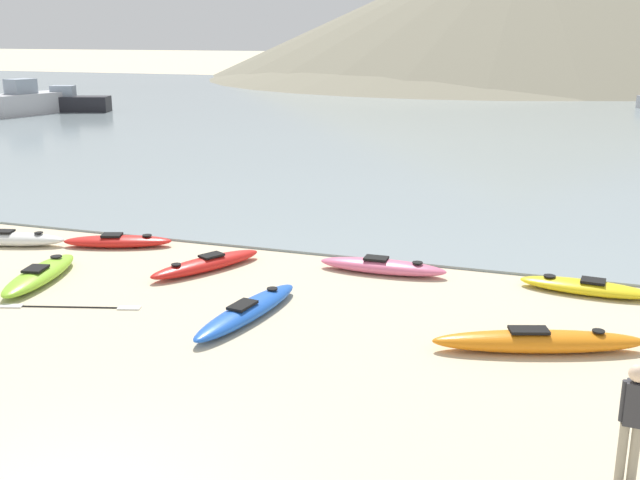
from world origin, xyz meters
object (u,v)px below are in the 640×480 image
object	(u,v)px
kayak_on_sand_2	(9,239)
kayak_on_sand_7	(539,341)
kayak_on_sand_3	(586,287)
person_near_foreground	(633,416)
kayak_on_sand_4	(247,311)
moored_boat_0	(71,103)
kayak_on_sand_5	(40,275)
kayak_on_sand_8	(118,241)
kayak_on_sand_1	(382,266)
kayak_on_sand_0	(207,264)
moored_boat_1	(29,102)
loose_paddle	(70,307)

from	to	relation	value
kayak_on_sand_2	kayak_on_sand_7	xyz separation A→B (m)	(13.02, -2.39, 0.01)
kayak_on_sand_3	person_near_foreground	world-z (taller)	person_near_foreground
kayak_on_sand_4	moored_boat_0	size ratio (longest dim) A/B	0.64
kayak_on_sand_5	kayak_on_sand_8	world-z (taller)	kayak_on_sand_5
kayak_on_sand_1	kayak_on_sand_2	distance (m)	9.51
kayak_on_sand_1	kayak_on_sand_2	world-z (taller)	kayak_on_sand_2
kayak_on_sand_4	moored_boat_0	bearing A→B (deg)	131.31
kayak_on_sand_2	kayak_on_sand_5	bearing A→B (deg)	-38.62
kayak_on_sand_7	kayak_on_sand_0	bearing A→B (deg)	163.55
kayak_on_sand_0	kayak_on_sand_3	distance (m)	8.19
moored_boat_1	loose_paddle	bearing A→B (deg)	-49.31
kayak_on_sand_2	person_near_foreground	distance (m)	15.46
kayak_on_sand_0	loose_paddle	world-z (taller)	kayak_on_sand_0
kayak_on_sand_0	moored_boat_1	xyz separation A→B (m)	(-26.34, 25.97, 0.70)
kayak_on_sand_1	kayak_on_sand_2	bearing A→B (deg)	-174.63
kayak_on_sand_0	person_near_foreground	bearing A→B (deg)	-33.98
kayak_on_sand_0	kayak_on_sand_5	xyz separation A→B (m)	(-3.02, -1.90, 0.01)
kayak_on_sand_5	kayak_on_sand_3	bearing A→B (deg)	15.39
kayak_on_sand_4	kayak_on_sand_1	bearing A→B (deg)	64.05
kayak_on_sand_0	kayak_on_sand_1	world-z (taller)	kayak_on_sand_1
moored_boat_1	kayak_on_sand_8	bearing A→B (deg)	-46.93
kayak_on_sand_4	kayak_on_sand_2	bearing A→B (deg)	161.43
kayak_on_sand_2	kayak_on_sand_4	size ratio (longest dim) A/B	0.88
kayak_on_sand_1	loose_paddle	xyz separation A→B (m)	(-5.22, -4.12, -0.14)
kayak_on_sand_2	loose_paddle	xyz separation A→B (m)	(4.25, -3.23, -0.16)
moored_boat_0	moored_boat_1	bearing A→B (deg)	-127.56
kayak_on_sand_4	loose_paddle	world-z (taller)	kayak_on_sand_4
kayak_on_sand_8	loose_paddle	world-z (taller)	kayak_on_sand_8
kayak_on_sand_5	moored_boat_1	bearing A→B (deg)	129.92
kayak_on_sand_3	moored_boat_1	distance (m)	42.46
kayak_on_sand_0	kayak_on_sand_3	bearing A→B (deg)	8.15
moored_boat_1	kayak_on_sand_3	bearing A→B (deg)	-35.76
kayak_on_sand_2	kayak_on_sand_0	bearing A→B (deg)	-2.16
kayak_on_sand_1	kayak_on_sand_7	world-z (taller)	kayak_on_sand_7
person_near_foreground	kayak_on_sand_8	bearing A→B (deg)	149.64
kayak_on_sand_0	kayak_on_sand_2	world-z (taller)	kayak_on_sand_2
kayak_on_sand_5	person_near_foreground	xyz separation A→B (m)	(11.59, -3.88, 0.71)
kayak_on_sand_5	kayak_on_sand_7	bearing A→B (deg)	-1.50
person_near_foreground	moored_boat_0	xyz separation A→B (m)	(-33.28, 33.88, -0.21)
kayak_on_sand_2	moored_boat_0	xyz separation A→B (m)	(-19.04, 27.89, 0.49)
moored_boat_1	loose_paddle	distance (m)	38.24
kayak_on_sand_4	moored_boat_0	xyz separation A→B (m)	(-26.80, 30.50, 0.51)
kayak_on_sand_5	person_near_foreground	world-z (taller)	person_near_foreground
kayak_on_sand_1	loose_paddle	size ratio (longest dim) A/B	1.06
moored_boat_0	moored_boat_1	size ratio (longest dim) A/B	0.90
kayak_on_sand_5	kayak_on_sand_7	distance (m)	10.38
kayak_on_sand_1	moored_boat_0	distance (m)	39.27
loose_paddle	kayak_on_sand_7	bearing A→B (deg)	5.50
kayak_on_sand_7	kayak_on_sand_4	bearing A→B (deg)	-177.57
kayak_on_sand_3	kayak_on_sand_5	distance (m)	11.54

